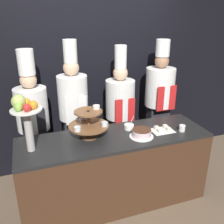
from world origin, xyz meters
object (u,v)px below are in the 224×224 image
cake_square_tray (162,130)px  chef_center_right (120,110)px  cake_round (142,133)px  chef_right (159,100)px  cup_white (182,128)px  chef_left (33,119)px  serving_bowl_far (129,127)px  fruit_pedestal (25,113)px  chef_center_left (74,110)px  tiered_stand (89,123)px

cake_square_tray → chef_center_right: size_ratio=0.14×
cake_round → chef_right: size_ratio=0.14×
cake_square_tray → cup_white: bearing=-21.1°
cake_square_tray → chef_center_right: bearing=111.4°
chef_left → serving_bowl_far: bearing=-25.7°
chef_right → cake_round: bearing=-130.4°
fruit_pedestal → chef_center_left: size_ratio=0.31×
tiered_stand → chef_left: chef_left is taller
tiered_stand → chef_center_left: size_ratio=0.24×
tiered_stand → chef_center_left: bearing=96.6°
fruit_pedestal → chef_center_left: 0.88m
tiered_stand → cake_square_tray: (0.83, -0.14, -0.15)m
fruit_pedestal → cup_white: 1.71m
chef_left → chef_right: (1.72, -0.00, 0.06)m
cake_square_tray → chef_center_left: (-0.89, 0.67, 0.11)m
cake_square_tray → tiered_stand: bearing=170.4°
tiered_stand → cup_white: (1.04, -0.22, -0.13)m
chef_left → chef_center_right: bearing=-0.0°
tiered_stand → chef_center_right: 0.79m
cake_square_tray → serving_bowl_far: size_ratio=1.57×
tiered_stand → serving_bowl_far: bearing=3.7°
chef_right → tiered_stand: bearing=-155.2°
cake_square_tray → chef_center_left: chef_center_left is taller
cake_square_tray → serving_bowl_far: 0.39m
chef_center_right → fruit_pedestal: bearing=-152.9°
cup_white → chef_left: 1.77m
cake_square_tray → chef_center_right: (-0.26, 0.67, 0.04)m
chef_center_right → tiered_stand: bearing=-136.7°
cake_round → chef_right: (0.62, 0.73, 0.09)m
fruit_pedestal → chef_center_right: bearing=27.1°
tiered_stand → cake_round: (0.54, -0.19, -0.13)m
cup_white → cake_square_tray: bearing=158.9°
chef_center_left → chef_center_right: (0.63, -0.00, -0.08)m
serving_bowl_far → chef_left: bearing=154.3°
cake_square_tray → chef_left: 1.55m
chef_center_left → chef_right: 1.22m
chef_center_left → cake_square_tray: bearing=-37.1°
cup_white → chef_right: chef_right is taller
chef_center_right → chef_right: bearing=0.0°
tiered_stand → chef_center_left: (-0.06, 0.53, -0.04)m
cake_round → chef_left: chef_left is taller
cake_round → chef_center_left: (-0.60, 0.73, 0.09)m
chef_left → chef_center_right: chef_left is taller
tiered_stand → chef_left: bearing=136.3°
tiered_stand → cup_white: bearing=-12.0°
chef_left → chef_right: size_ratio=0.97×
chef_center_right → serving_bowl_far: bearing=-99.1°
cup_white → chef_left: bearing=154.7°
tiered_stand → fruit_pedestal: size_ratio=0.77×
fruit_pedestal → serving_bowl_far: size_ratio=3.53×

